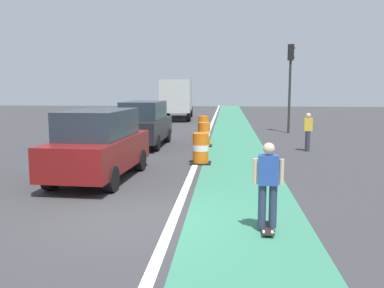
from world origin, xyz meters
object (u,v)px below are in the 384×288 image
(parked_suv_nearest, at_px, (99,144))
(traffic_light_corner, at_px, (290,73))
(traffic_barrel_mid, at_px, (204,135))
(delivery_truck_down_block, at_px, (177,97))
(traffic_barrel_back, at_px, (203,126))
(pedestrian_crossing, at_px, (308,131))
(skateboarder_on_lane, at_px, (268,184))
(parked_suv_second, at_px, (144,124))
(traffic_barrel_front, at_px, (201,149))

(parked_suv_nearest, relative_size, traffic_light_corner, 0.92)
(traffic_barrel_mid, xyz_separation_m, delivery_truck_down_block, (-3.07, 15.74, 1.31))
(traffic_barrel_back, bearing_deg, delivery_truck_down_block, 103.65)
(traffic_barrel_back, bearing_deg, traffic_light_corner, 18.90)
(parked_suv_nearest, xyz_separation_m, traffic_barrel_back, (2.41, 11.41, -0.50))
(traffic_light_corner, bearing_deg, traffic_barrel_mid, -128.32)
(traffic_barrel_mid, bearing_deg, pedestrian_crossing, -14.94)
(skateboarder_on_lane, bearing_deg, traffic_barrel_back, 97.57)
(parked_suv_nearest, bearing_deg, traffic_barrel_mid, 69.56)
(skateboarder_on_lane, height_order, parked_suv_second, parked_suv_second)
(traffic_barrel_back, height_order, pedestrian_crossing, pedestrian_crossing)
(skateboarder_on_lane, distance_m, parked_suv_second, 12.03)
(traffic_barrel_front, relative_size, traffic_barrel_mid, 1.00)
(parked_suv_second, distance_m, traffic_barrel_back, 5.09)
(traffic_barrel_front, xyz_separation_m, traffic_barrel_back, (-0.38, 8.63, 0.00))
(traffic_barrel_back, relative_size, traffic_light_corner, 0.21)
(delivery_truck_down_block, bearing_deg, parked_suv_nearest, -89.04)
(skateboarder_on_lane, xyz_separation_m, delivery_truck_down_block, (-4.87, 27.11, 0.94))
(traffic_barrel_front, bearing_deg, traffic_light_corner, 66.25)
(skateboarder_on_lane, distance_m, traffic_barrel_back, 15.71)
(skateboarder_on_lane, distance_m, traffic_light_corner, 17.68)
(traffic_barrel_front, distance_m, pedestrian_crossing, 5.40)
(traffic_barrel_mid, distance_m, traffic_barrel_back, 4.22)
(parked_suv_nearest, xyz_separation_m, traffic_barrel_front, (2.80, 2.78, -0.50))
(traffic_barrel_front, distance_m, traffic_light_corner, 11.65)
(traffic_barrel_back, distance_m, traffic_light_corner, 5.99)
(parked_suv_second, relative_size, pedestrian_crossing, 2.88)
(skateboarder_on_lane, xyz_separation_m, pedestrian_crossing, (2.63, 10.18, -0.05))
(traffic_barrel_back, bearing_deg, traffic_barrel_mid, -86.36)
(parked_suv_second, bearing_deg, traffic_barrel_back, 60.91)
(skateboarder_on_lane, bearing_deg, traffic_barrel_front, 103.65)
(delivery_truck_down_block, bearing_deg, parked_suv_second, -88.78)
(skateboarder_on_lane, relative_size, traffic_barrel_back, 1.55)
(traffic_barrel_mid, height_order, traffic_barrel_back, same)
(delivery_truck_down_block, distance_m, traffic_light_corner, 12.63)
(traffic_barrel_front, distance_m, traffic_barrel_mid, 4.42)
(parked_suv_second, distance_m, traffic_barrel_mid, 2.78)
(parked_suv_nearest, xyz_separation_m, delivery_truck_down_block, (-0.39, 22.94, 0.81))
(traffic_barrel_back, height_order, delivery_truck_down_block, delivery_truck_down_block)
(parked_suv_nearest, height_order, traffic_barrel_front, parked_suv_nearest)
(traffic_barrel_front, height_order, delivery_truck_down_block, delivery_truck_down_block)
(delivery_truck_down_block, bearing_deg, traffic_light_corner, -51.89)
(traffic_barrel_mid, distance_m, delivery_truck_down_block, 16.09)
(skateboarder_on_lane, bearing_deg, parked_suv_nearest, 137.12)
(parked_suv_nearest, distance_m, pedestrian_crossing, 9.32)
(parked_suv_second, bearing_deg, pedestrian_crossing, -7.69)
(parked_suv_second, relative_size, traffic_barrel_mid, 4.26)
(delivery_truck_down_block, bearing_deg, traffic_barrel_front, -81.02)
(parked_suv_nearest, height_order, traffic_barrel_mid, parked_suv_nearest)
(traffic_light_corner, bearing_deg, skateboarder_on_lane, -99.39)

